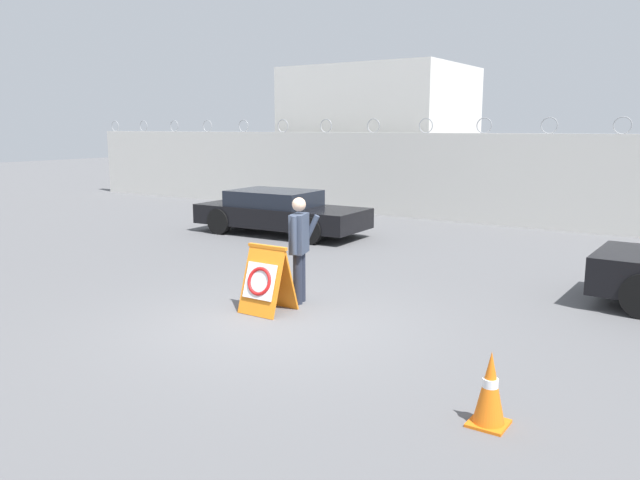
# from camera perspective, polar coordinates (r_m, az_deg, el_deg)

# --- Properties ---
(ground_plane) EXTENTS (90.00, 90.00, 0.00)m
(ground_plane) POSITION_cam_1_polar(r_m,az_deg,el_deg) (9.28, -3.82, -7.65)
(ground_plane) COLOR #5B5B5E
(perimeter_wall) EXTENTS (36.00, 0.30, 3.14)m
(perimeter_wall) POSITION_cam_1_polar(r_m,az_deg,el_deg) (18.98, 17.22, 5.27)
(perimeter_wall) COLOR silver
(perimeter_wall) RESTS_ON ground_plane
(building_block) EXTENTS (6.52, 5.09, 5.14)m
(building_block) POSITION_cam_1_polar(r_m,az_deg,el_deg) (25.22, 5.43, 9.59)
(building_block) COLOR silver
(building_block) RESTS_ON ground_plane
(barricade_sign) EXTENTS (0.73, 0.69, 1.06)m
(barricade_sign) POSITION_cam_1_polar(r_m,az_deg,el_deg) (9.74, -4.96, -3.59)
(barricade_sign) COLOR orange
(barricade_sign) RESTS_ON ground_plane
(security_guard) EXTENTS (0.36, 0.68, 1.74)m
(security_guard) POSITION_cam_1_polar(r_m,az_deg,el_deg) (10.13, -1.90, -0.44)
(security_guard) COLOR #232838
(security_guard) RESTS_ON ground_plane
(traffic_cone_near) EXTENTS (0.36, 0.36, 0.75)m
(traffic_cone_near) POSITION_cam_1_polar(r_m,az_deg,el_deg) (6.38, 15.29, -12.99)
(traffic_cone_near) COLOR orange
(traffic_cone_near) RESTS_ON ground_plane
(parked_car_front_coupe) EXTENTS (4.74, 2.08, 1.18)m
(parked_car_front_coupe) POSITION_cam_1_polar(r_m,az_deg,el_deg) (16.84, -3.72, 2.59)
(parked_car_front_coupe) COLOR black
(parked_car_front_coupe) RESTS_ON ground_plane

